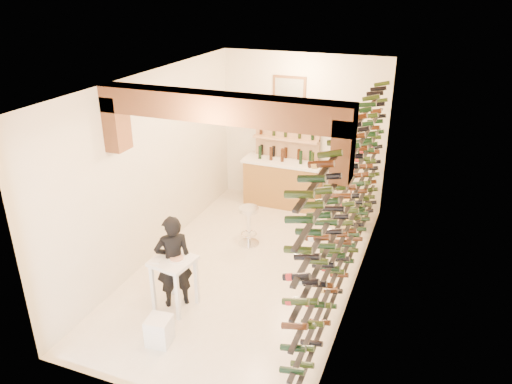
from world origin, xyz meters
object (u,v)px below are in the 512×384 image
wine_rack (345,199)px  chrome_barstool (249,223)px  tasting_table (174,268)px  person (173,262)px  white_stool (159,331)px  crate_lower (347,217)px  back_counter (282,182)px

wine_rack → chrome_barstool: (-1.85, 0.77, -1.11)m
tasting_table → wine_rack: bearing=40.6°
person → wine_rack: bearing=171.2°
tasting_table → person: bearing=125.3°
tasting_table → person: (-0.03, 0.06, 0.07)m
white_stool → chrome_barstool: chrome_barstool is taller
person → crate_lower: person is taller
white_stool → chrome_barstool: size_ratio=0.52×
back_counter → person: size_ratio=1.15×
back_counter → tasting_table: back_counter is taller
white_stool → back_counter: bearing=88.3°
back_counter → chrome_barstool: (-0.02, -1.88, -0.10)m
wine_rack → tasting_table: 2.72m
back_counter → white_stool: size_ratio=4.33×
crate_lower → tasting_table: bearing=-117.5°
white_stool → crate_lower: white_stool is taller
wine_rack → back_counter: 3.38m
chrome_barstool → crate_lower: chrome_barstool is taller
crate_lower → back_counter: bearing=163.4°
crate_lower → white_stool: bearing=-110.8°
back_counter → chrome_barstool: 1.89m
back_counter → person: bearing=-95.5°
wine_rack → tasting_table: (-2.18, -1.37, -0.88)m
chrome_barstool → wine_rack: bearing=-22.5°
wine_rack → chrome_barstool: bearing=157.5°
back_counter → chrome_barstool: bearing=-90.7°
back_counter → crate_lower: bearing=-16.6°
chrome_barstool → white_stool: bearing=-92.4°
white_stool → chrome_barstool: bearing=87.6°
person → chrome_barstool: size_ratio=1.96×
tasting_table → crate_lower: 4.05m
back_counter → tasting_table: 4.03m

